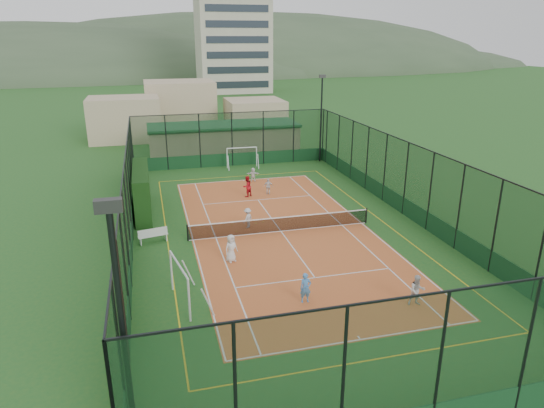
{
  "coord_description": "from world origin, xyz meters",
  "views": [
    {
      "loc": [
        -7.66,
        -27.11,
        11.57
      ],
      "look_at": [
        -0.09,
        1.9,
        1.2
      ],
      "focal_mm": 32.0,
      "sensor_mm": 36.0,
      "label": 1
    }
  ],
  "objects_px": {
    "white_bench": "(153,235)",
    "floodlight_sw": "(126,359)",
    "child_far_right": "(268,186)",
    "child_far_back": "(253,174)",
    "apartment_tower": "(232,20)",
    "futsal_goal_near": "(180,285)",
    "floodlight_ne": "(321,119)",
    "child_near_left": "(231,248)",
    "child_near_right": "(417,290)",
    "child_far_left": "(248,218)",
    "coach": "(247,186)",
    "clubhouse": "(224,139)",
    "child_near_mid": "(306,288)",
    "futsal_goal_far": "(242,158)"
  },
  "relations": [
    {
      "from": "floodlight_sw",
      "to": "white_bench",
      "type": "height_order",
      "value": "floodlight_sw"
    },
    {
      "from": "white_bench",
      "to": "child_near_left",
      "type": "xyz_separation_m",
      "value": [
        4.04,
        -3.72,
        0.29
      ]
    },
    {
      "from": "child_far_left",
      "to": "coach",
      "type": "bearing_deg",
      "value": -145.66
    },
    {
      "from": "floodlight_sw",
      "to": "futsal_goal_near",
      "type": "distance_m",
      "value": 9.99
    },
    {
      "from": "futsal_goal_near",
      "to": "child_far_back",
      "type": "height_order",
      "value": "futsal_goal_near"
    },
    {
      "from": "floodlight_sw",
      "to": "clubhouse",
      "type": "relative_size",
      "value": 0.54
    },
    {
      "from": "child_far_right",
      "to": "coach",
      "type": "bearing_deg",
      "value": 19.69
    },
    {
      "from": "white_bench",
      "to": "futsal_goal_far",
      "type": "relative_size",
      "value": 0.6
    },
    {
      "from": "white_bench",
      "to": "floodlight_sw",
      "type": "bearing_deg",
      "value": -104.75
    },
    {
      "from": "white_bench",
      "to": "coach",
      "type": "bearing_deg",
      "value": 32.72
    },
    {
      "from": "child_near_left",
      "to": "child_near_right",
      "type": "relative_size",
      "value": 1.05
    },
    {
      "from": "floodlight_sw",
      "to": "child_near_mid",
      "type": "bearing_deg",
      "value": 47.65
    },
    {
      "from": "apartment_tower",
      "to": "futsal_goal_near",
      "type": "distance_m",
      "value": 92.3
    },
    {
      "from": "child_near_left",
      "to": "child_near_right",
      "type": "distance_m",
      "value": 9.86
    },
    {
      "from": "child_far_right",
      "to": "apartment_tower",
      "type": "bearing_deg",
      "value": -83.93
    },
    {
      "from": "floodlight_ne",
      "to": "futsal_goal_far",
      "type": "relative_size",
      "value": 2.87
    },
    {
      "from": "white_bench",
      "to": "coach",
      "type": "xyz_separation_m",
      "value": [
        7.19,
        7.13,
        0.33
      ]
    },
    {
      "from": "futsal_goal_far",
      "to": "white_bench",
      "type": "bearing_deg",
      "value": -117.03
    },
    {
      "from": "floodlight_ne",
      "to": "child_far_right",
      "type": "xyz_separation_m",
      "value": [
        -7.5,
        -9.02,
        -3.49
      ]
    },
    {
      "from": "floodlight_sw",
      "to": "child_far_left",
      "type": "relative_size",
      "value": 6.39
    },
    {
      "from": "child_far_right",
      "to": "child_far_back",
      "type": "xyz_separation_m",
      "value": [
        -0.38,
        3.76,
        -0.03
      ]
    },
    {
      "from": "child_near_left",
      "to": "child_far_back",
      "type": "bearing_deg",
      "value": 48.26
    },
    {
      "from": "floodlight_sw",
      "to": "floodlight_ne",
      "type": "bearing_deg",
      "value": 62.61
    },
    {
      "from": "apartment_tower",
      "to": "white_bench",
      "type": "bearing_deg",
      "value": -103.62
    },
    {
      "from": "child_near_right",
      "to": "floodlight_sw",
      "type": "bearing_deg",
      "value": -140.12
    },
    {
      "from": "child_near_mid",
      "to": "clubhouse",
      "type": "bearing_deg",
      "value": 90.86
    },
    {
      "from": "clubhouse",
      "to": "child_far_right",
      "type": "distance_m",
      "value": 14.5
    },
    {
      "from": "futsal_goal_near",
      "to": "futsal_goal_far",
      "type": "bearing_deg",
      "value": -28.3
    },
    {
      "from": "floodlight_sw",
      "to": "child_near_mid",
      "type": "xyz_separation_m",
      "value": [
        7.38,
        8.1,
        -3.4
      ]
    },
    {
      "from": "child_far_right",
      "to": "child_far_back",
      "type": "relative_size",
      "value": 1.06
    },
    {
      "from": "child_far_back",
      "to": "apartment_tower",
      "type": "bearing_deg",
      "value": -87.71
    },
    {
      "from": "floodlight_sw",
      "to": "clubhouse",
      "type": "height_order",
      "value": "floodlight_sw"
    },
    {
      "from": "apartment_tower",
      "to": "futsal_goal_near",
      "type": "xyz_separation_m",
      "value": [
        -18.78,
        -89.28,
        -13.98
      ]
    },
    {
      "from": "child_near_left",
      "to": "child_far_left",
      "type": "distance_m",
      "value": 5.01
    },
    {
      "from": "clubhouse",
      "to": "futsal_goal_far",
      "type": "relative_size",
      "value": 5.29
    },
    {
      "from": "futsal_goal_near",
      "to": "coach",
      "type": "bearing_deg",
      "value": -33.3
    },
    {
      "from": "clubhouse",
      "to": "coach",
      "type": "xyz_separation_m",
      "value": [
        -0.61,
        -14.58,
        -0.76
      ]
    },
    {
      "from": "child_near_right",
      "to": "child_far_right",
      "type": "height_order",
      "value": "child_near_right"
    },
    {
      "from": "child_near_mid",
      "to": "child_far_left",
      "type": "distance_m",
      "value": 9.72
    },
    {
      "from": "futsal_goal_far",
      "to": "child_far_right",
      "type": "height_order",
      "value": "futsal_goal_far"
    },
    {
      "from": "child_near_left",
      "to": "futsal_goal_near",
      "type": "bearing_deg",
      "value": -153.01
    },
    {
      "from": "child_far_left",
      "to": "child_far_right",
      "type": "bearing_deg",
      "value": -159.17
    },
    {
      "from": "futsal_goal_far",
      "to": "child_far_right",
      "type": "distance_m",
      "value": 8.63
    },
    {
      "from": "child_far_left",
      "to": "futsal_goal_near",
      "type": "bearing_deg",
      "value": 15.74
    },
    {
      "from": "clubhouse",
      "to": "child_far_right",
      "type": "xyz_separation_m",
      "value": [
        1.1,
        -14.42,
        -0.94
      ]
    },
    {
      "from": "apartment_tower",
      "to": "coach",
      "type": "xyz_separation_m",
      "value": [
        -12.61,
        -74.58,
        -14.18
      ]
    },
    {
      "from": "apartment_tower",
      "to": "child_far_right",
      "type": "bearing_deg",
      "value": -98.33
    },
    {
      "from": "apartment_tower",
      "to": "child_far_back",
      "type": "relative_size",
      "value": 25.44
    },
    {
      "from": "futsal_goal_near",
      "to": "child_far_right",
      "type": "height_order",
      "value": "futsal_goal_near"
    },
    {
      "from": "clubhouse",
      "to": "child_far_left",
      "type": "relative_size",
      "value": 11.77
    }
  ]
}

